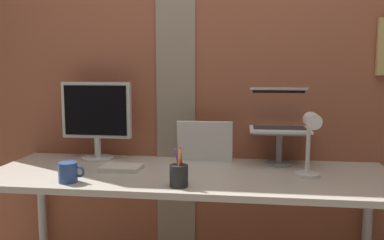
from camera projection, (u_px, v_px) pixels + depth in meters
name	position (u px, v px, depth m)	size (l,w,h in m)	color
brick_wall_back	(219.00, 71.00, 2.31)	(3.13, 0.16, 2.50)	#9E563D
desk	(189.00, 186.00, 2.00)	(2.01, 0.69, 0.76)	beige
monitor	(97.00, 115.00, 2.25)	(0.39, 0.18, 0.44)	silver
laptop_stand	(279.00, 142.00, 2.14)	(0.28, 0.22, 0.18)	gray
laptop	(279.00, 118.00, 2.19)	(0.31, 0.30, 0.22)	white
whiteboard_panel	(205.00, 141.00, 2.22)	(0.30, 0.02, 0.23)	white
desk_lamp	(310.00, 138.00, 1.84)	(0.12, 0.20, 0.32)	white
pen_cup	(179.00, 175.00, 1.75)	(0.08, 0.08, 0.18)	#262628
coffee_mug	(68.00, 172.00, 1.81)	(0.12, 0.08, 0.09)	#2D4C8C
paper_clutter_stack	(121.00, 168.00, 2.04)	(0.20, 0.14, 0.02)	silver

